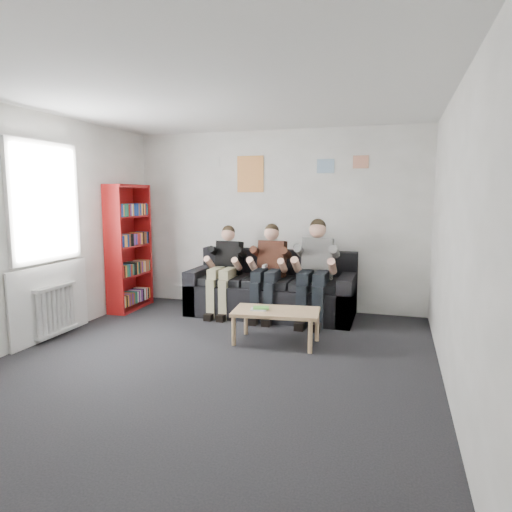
{
  "coord_description": "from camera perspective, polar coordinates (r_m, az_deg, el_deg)",
  "views": [
    {
      "loc": [
        1.77,
        -4.25,
        1.74
      ],
      "look_at": [
        0.06,
        1.3,
        0.96
      ],
      "focal_mm": 32.0,
      "sensor_mm": 36.0,
      "label": 1
    }
  ],
  "objects": [
    {
      "name": "room_shell",
      "position": [
        4.62,
        -5.47,
        2.82
      ],
      "size": [
        5.0,
        5.0,
        5.0
      ],
      "color": "black",
      "rests_on": "ground"
    },
    {
      "name": "sofa",
      "position": [
        6.68,
        2.01,
        -4.51
      ],
      "size": [
        2.37,
        0.97,
        0.91
      ],
      "color": "black",
      "rests_on": "ground"
    },
    {
      "name": "bookshelf",
      "position": [
        7.16,
        -15.54,
        1.02
      ],
      "size": [
        0.28,
        0.85,
        1.89
      ],
      "rotation": [
        0.0,
        0.0,
        0.04
      ],
      "color": "maroon",
      "rests_on": "ground"
    },
    {
      "name": "coffee_table",
      "position": [
        5.38,
        2.53,
        -7.28
      ],
      "size": [
        0.99,
        0.55,
        0.4
      ],
      "rotation": [
        0.0,
        0.0,
        0.11
      ],
      "color": "tan",
      "rests_on": "ground"
    },
    {
      "name": "game_cases",
      "position": [
        5.38,
        0.47,
        -6.58
      ],
      "size": [
        0.2,
        0.16,
        0.03
      ],
      "rotation": [
        0.0,
        0.0,
        0.21
      ],
      "color": "white",
      "rests_on": "coffee_table"
    },
    {
      "name": "person_left",
      "position": [
        6.63,
        -3.96,
        -1.72
      ],
      "size": [
        0.37,
        0.78,
        1.29
      ],
      "rotation": [
        0.0,
        0.0,
        -0.04
      ],
      "color": "black",
      "rests_on": "sofa"
    },
    {
      "name": "person_middle",
      "position": [
        6.42,
        1.54,
        -1.88
      ],
      "size": [
        0.39,
        0.82,
        1.33
      ],
      "rotation": [
        0.0,
        0.0,
        -0.01
      ],
      "color": "#53291B",
      "rests_on": "sofa"
    },
    {
      "name": "person_right",
      "position": [
        6.26,
        7.36,
        -1.89
      ],
      "size": [
        0.42,
        0.91,
        1.41
      ],
      "rotation": [
        0.0,
        0.0,
        0.03
      ],
      "color": "silver",
      "rests_on": "sofa"
    },
    {
      "name": "radiator",
      "position": [
        6.09,
        -23.7,
        -6.16
      ],
      "size": [
        0.1,
        0.64,
        0.6
      ],
      "color": "white",
      "rests_on": "ground"
    },
    {
      "name": "window",
      "position": [
        6.02,
        -24.58,
        0.21
      ],
      "size": [
        0.05,
        1.3,
        2.36
      ],
      "color": "white",
      "rests_on": "room_shell"
    },
    {
      "name": "poster_large",
      "position": [
        7.08,
        -0.71,
        10.2
      ],
      "size": [
        0.42,
        0.01,
        0.55
      ],
      "primitive_type": "cube",
      "color": "gold",
      "rests_on": "room_shell"
    },
    {
      "name": "poster_blue",
      "position": [
        6.83,
        8.69,
        11.05
      ],
      "size": [
        0.25,
        0.01,
        0.2
      ],
      "primitive_type": "cube",
      "color": "#3B8EC9",
      "rests_on": "room_shell"
    },
    {
      "name": "poster_pink",
      "position": [
        6.77,
        12.97,
        11.39
      ],
      "size": [
        0.22,
        0.01,
        0.18
      ],
      "primitive_type": "cube",
      "color": "#C03C92",
      "rests_on": "room_shell"
    },
    {
      "name": "poster_sign",
      "position": [
        7.3,
        -5.3,
        11.66
      ],
      "size": [
        0.2,
        0.01,
        0.14
      ],
      "primitive_type": "cube",
      "color": "white",
      "rests_on": "room_shell"
    }
  ]
}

